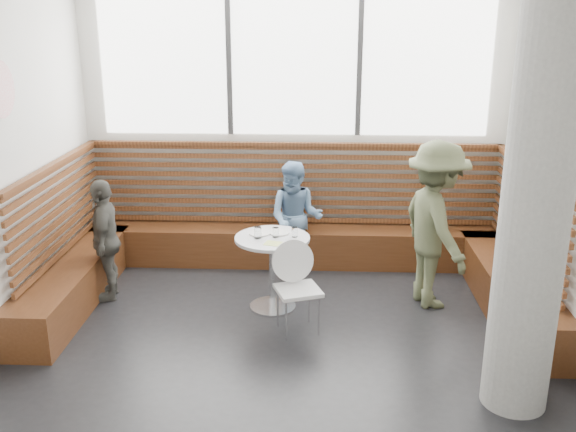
{
  "coord_description": "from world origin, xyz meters",
  "views": [
    {
      "loc": [
        0.29,
        -5.06,
        2.94
      ],
      "look_at": [
        0.0,
        1.0,
        1.0
      ],
      "focal_mm": 40.0,
      "sensor_mm": 36.0,
      "label": 1
    }
  ],
  "objects_px": {
    "adult_man": "(435,225)",
    "cafe_table": "(272,258)",
    "concrete_column": "(536,208)",
    "child_back": "(296,218)",
    "child_left": "(106,239)",
    "cafe_chair": "(298,280)"
  },
  "relations": [
    {
      "from": "cafe_chair",
      "to": "child_back",
      "type": "xyz_separation_m",
      "value": [
        -0.08,
        1.43,
        0.15
      ]
    },
    {
      "from": "adult_man",
      "to": "child_left",
      "type": "distance_m",
      "value": 3.43
    },
    {
      "from": "cafe_chair",
      "to": "child_back",
      "type": "distance_m",
      "value": 1.44
    },
    {
      "from": "cafe_table",
      "to": "child_left",
      "type": "relative_size",
      "value": 0.6
    },
    {
      "from": "adult_man",
      "to": "cafe_chair",
      "type": "bearing_deg",
      "value": 98.54
    },
    {
      "from": "concrete_column",
      "to": "adult_man",
      "type": "xyz_separation_m",
      "value": [
        -0.36,
        1.78,
        -0.73
      ]
    },
    {
      "from": "adult_man",
      "to": "cafe_table",
      "type": "bearing_deg",
      "value": 80.9
    },
    {
      "from": "concrete_column",
      "to": "child_back",
      "type": "xyz_separation_m",
      "value": [
        -1.81,
        2.59,
        -0.94
      ]
    },
    {
      "from": "child_back",
      "to": "child_left",
      "type": "relative_size",
      "value": 1.01
    },
    {
      "from": "cafe_chair",
      "to": "child_left",
      "type": "height_order",
      "value": "child_left"
    },
    {
      "from": "concrete_column",
      "to": "adult_man",
      "type": "distance_m",
      "value": 1.96
    },
    {
      "from": "concrete_column",
      "to": "child_left",
      "type": "height_order",
      "value": "concrete_column"
    },
    {
      "from": "cafe_table",
      "to": "adult_man",
      "type": "bearing_deg",
      "value": 6.74
    },
    {
      "from": "cafe_table",
      "to": "cafe_chair",
      "type": "xyz_separation_m",
      "value": [
        0.28,
        -0.43,
        -0.05
      ]
    },
    {
      "from": "child_back",
      "to": "cafe_chair",
      "type": "bearing_deg",
      "value": -78.74
    },
    {
      "from": "concrete_column",
      "to": "child_left",
      "type": "relative_size",
      "value": 2.45
    },
    {
      "from": "adult_man",
      "to": "child_left",
      "type": "relative_size",
      "value": 1.33
    },
    {
      "from": "adult_man",
      "to": "child_left",
      "type": "bearing_deg",
      "value": 74.14
    },
    {
      "from": "concrete_column",
      "to": "child_left",
      "type": "bearing_deg",
      "value": 154.72
    },
    {
      "from": "child_back",
      "to": "child_left",
      "type": "xyz_separation_m",
      "value": [
        -1.97,
        -0.81,
        -0.01
      ]
    },
    {
      "from": "cafe_table",
      "to": "child_left",
      "type": "xyz_separation_m",
      "value": [
        -1.77,
        0.2,
        0.09
      ]
    },
    {
      "from": "concrete_column",
      "to": "child_back",
      "type": "distance_m",
      "value": 3.29
    }
  ]
}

